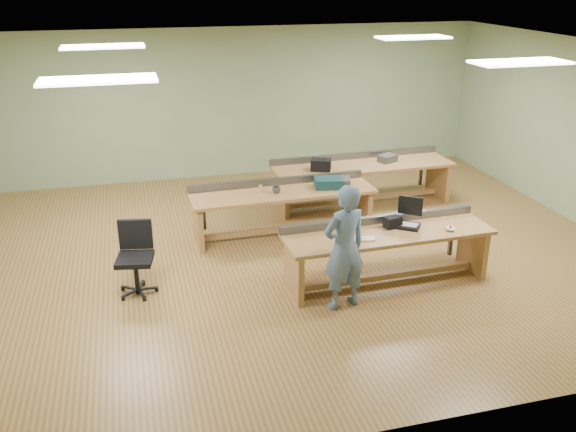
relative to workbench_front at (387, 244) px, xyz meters
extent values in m
plane|color=olive|center=(-1.00, 1.24, -0.56)|extent=(10.00, 10.00, 0.00)
plane|color=silver|center=(-1.00, 1.24, 2.44)|extent=(10.00, 10.00, 0.00)
cube|color=#8EA77E|center=(-1.00, 5.24, 0.94)|extent=(10.00, 0.04, 3.00)
cube|color=#8EA77E|center=(-1.00, -2.76, 0.94)|extent=(10.00, 0.04, 3.00)
cube|color=white|center=(-3.50, -0.26, 2.41)|extent=(1.20, 0.50, 0.03)
cube|color=white|center=(-3.50, 2.74, 2.41)|extent=(1.20, 0.50, 0.03)
cube|color=white|center=(1.50, -0.26, 2.41)|extent=(1.20, 0.50, 0.03)
cube|color=white|center=(1.50, 2.74, 2.41)|extent=(1.20, 0.50, 0.03)
cube|color=#B0794A|center=(0.00, -0.04, 0.17)|extent=(2.88, 0.84, 0.05)
cube|color=#B0794A|center=(-1.33, -0.07, -0.21)|extent=(0.10, 0.67, 0.70)
cube|color=#B0794A|center=(1.33, 0.00, -0.21)|extent=(0.10, 0.67, 0.70)
cube|color=#B0794A|center=(0.00, -0.04, -0.46)|extent=(2.57, 0.17, 0.08)
cube|color=#515459|center=(-0.01, 0.30, 0.25)|extent=(2.87, 0.16, 0.11)
cube|color=#B0794A|center=(-0.97, 1.90, 0.17)|extent=(2.97, 0.86, 0.05)
cube|color=#B0794A|center=(-2.35, 1.87, -0.21)|extent=(0.10, 0.69, 0.70)
cube|color=#B0794A|center=(0.40, 1.94, -0.21)|extent=(0.10, 0.69, 0.70)
cube|color=#B0794A|center=(-0.97, 1.90, -0.46)|extent=(2.66, 0.17, 0.08)
cube|color=#515459|center=(-0.98, 2.25, 0.25)|extent=(2.96, 0.15, 0.11)
cube|color=#B0794A|center=(0.79, 2.91, 0.17)|extent=(3.32, 0.97, 0.05)
cube|color=#B0794A|center=(-0.76, 2.87, -0.21)|extent=(0.10, 0.78, 0.70)
cube|color=#B0794A|center=(2.34, 2.95, -0.21)|extent=(0.10, 0.78, 0.70)
cube|color=#B0794A|center=(0.79, 2.91, -0.46)|extent=(3.00, 0.18, 0.08)
cube|color=#515459|center=(0.78, 3.31, 0.25)|extent=(3.30, 0.17, 0.11)
imported|color=#6A7EAD|center=(-0.80, -0.49, 0.27)|extent=(0.68, 0.53, 1.65)
cube|color=black|center=(0.32, 0.07, 0.21)|extent=(0.43, 0.42, 0.04)
cube|color=black|center=(0.40, 0.18, 0.46)|extent=(0.28, 0.21, 0.26)
cube|color=white|center=(-0.47, -0.16, 0.21)|extent=(0.41, 0.21, 0.02)
ellipsoid|color=white|center=(0.83, -0.19, 0.22)|extent=(0.17, 0.18, 0.06)
cube|color=black|center=(0.12, 0.11, 0.27)|extent=(0.25, 0.18, 0.16)
cylinder|color=black|center=(-3.34, 0.51, -0.31)|extent=(0.07, 0.07, 0.48)
cube|color=black|center=(-3.34, 0.51, -0.05)|extent=(0.54, 0.54, 0.07)
cube|color=black|center=(-3.30, 0.73, 0.21)|extent=(0.44, 0.13, 0.42)
cylinder|color=black|center=(-3.34, 0.51, -0.52)|extent=(0.61, 0.61, 0.07)
cube|color=#12353B|center=(-0.21, 1.91, 0.27)|extent=(0.48, 0.39, 0.15)
cube|color=#3B3B3E|center=(-0.08, 1.95, 0.26)|extent=(0.55, 0.43, 0.13)
imported|color=#3B3B3E|center=(-1.09, 1.86, 0.24)|extent=(0.16, 0.16, 0.10)
cylinder|color=silver|center=(-1.32, 1.96, 0.25)|extent=(0.08, 0.08, 0.12)
cube|color=black|center=(-0.05, 2.80, 0.29)|extent=(0.41, 0.36, 0.20)
cube|color=#3B3B3E|center=(1.28, 2.97, 0.26)|extent=(0.39, 0.34, 0.13)
camera|label=1|loc=(-3.23, -6.93, 3.49)|focal=38.00mm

